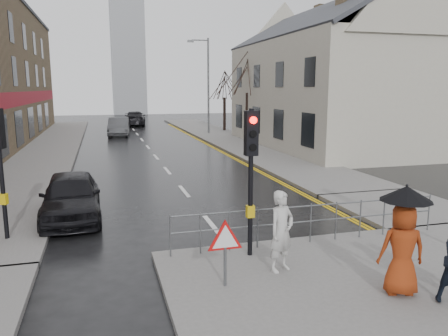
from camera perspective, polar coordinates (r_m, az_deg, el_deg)
ground at (r=10.25m, az=2.67°, el=-12.47°), size 120.00×120.00×0.00m
left_pavement at (r=32.38m, az=-21.81°, el=2.71°), size 4.00×44.00×0.14m
right_pavement at (r=35.47m, az=-0.07°, el=4.06°), size 4.00×40.00×0.14m
pavement_bridge_right at (r=15.76m, az=22.11°, el=-4.75°), size 4.00×4.20×0.14m
building_right_cream at (r=30.86m, az=13.67°, el=11.59°), size 9.00×16.40×10.10m
church_tower at (r=71.27m, az=-12.43°, el=14.19°), size 5.00×5.00×18.00m
traffic_signal_near_left at (r=9.81m, az=3.54°, el=1.46°), size 0.28×0.27×3.40m
guard_railing_front at (r=11.20m, az=11.29°, el=-5.99°), size 7.14×0.04×1.00m
warning_sign at (r=8.57m, az=0.16°, el=-9.65°), size 0.80×0.07×1.35m
street_lamp at (r=38.00m, az=-2.33°, el=11.47°), size 1.83×0.25×8.00m
tree_near at (r=32.71m, az=3.10°, el=12.40°), size 2.40×2.40×6.58m
tree_far at (r=40.48m, az=0.06°, el=11.01°), size 2.40×2.40×5.64m
pedestrian_a at (r=9.36m, az=7.52°, el=-8.19°), size 0.75×0.64×1.74m
pedestrian_with_umbrella at (r=8.84m, az=22.36°, el=-8.27°), size 0.98×0.96×2.09m
car_parked at (r=14.16m, az=-19.35°, el=-3.49°), size 1.81×4.30×1.45m
car_mid at (r=38.13m, az=-13.59°, el=5.26°), size 2.02×4.78×1.54m
car_far at (r=48.12m, az=-11.54°, el=6.35°), size 2.68×5.52×1.55m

